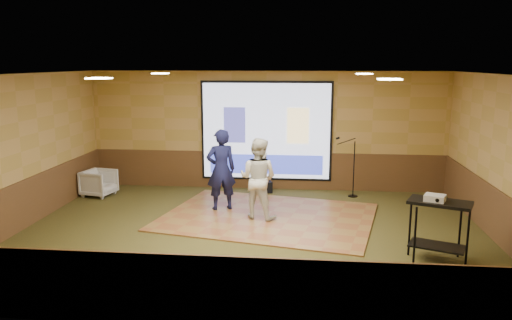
# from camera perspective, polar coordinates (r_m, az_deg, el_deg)

# --- Properties ---
(ground) EXTENTS (9.00, 9.00, 0.00)m
(ground) POSITION_cam_1_polar(r_m,az_deg,el_deg) (9.62, -0.54, -8.39)
(ground) COLOR #2E3A1A
(ground) RESTS_ON ground
(room_shell) EXTENTS (9.04, 7.04, 3.02)m
(room_shell) POSITION_cam_1_polar(r_m,az_deg,el_deg) (9.14, -0.56, 4.08)
(room_shell) COLOR tan
(room_shell) RESTS_ON ground
(wainscot_back) EXTENTS (9.00, 0.04, 0.95)m
(wainscot_back) POSITION_cam_1_polar(r_m,az_deg,el_deg) (12.83, 1.16, -1.20)
(wainscot_back) COLOR #53391B
(wainscot_back) RESTS_ON ground
(wainscot_front) EXTENTS (9.00, 0.04, 0.95)m
(wainscot_front) POSITION_cam_1_polar(r_m,az_deg,el_deg) (6.26, -4.15, -14.89)
(wainscot_front) COLOR #53391B
(wainscot_front) RESTS_ON ground
(wainscot_left) EXTENTS (0.04, 7.00, 0.95)m
(wainscot_left) POSITION_cam_1_polar(r_m,az_deg,el_deg) (10.90, -24.73, -4.48)
(wainscot_left) COLOR #53391B
(wainscot_left) RESTS_ON ground
(wainscot_right) EXTENTS (0.04, 7.00, 0.95)m
(wainscot_right) POSITION_cam_1_polar(r_m,az_deg,el_deg) (10.05, 25.92, -5.86)
(wainscot_right) COLOR #53391B
(wainscot_right) RESTS_ON ground
(projector_screen) EXTENTS (3.32, 0.06, 2.52)m
(projector_screen) POSITION_cam_1_polar(r_m,az_deg,el_deg) (12.61, 1.16, 3.20)
(projector_screen) COLOR black
(projector_screen) RESTS_ON room_shell
(downlight_nw) EXTENTS (0.32, 0.32, 0.02)m
(downlight_nw) POSITION_cam_1_polar(r_m,az_deg,el_deg) (11.28, -10.87, 9.69)
(downlight_nw) COLOR #FFE8BF
(downlight_nw) RESTS_ON room_shell
(downlight_ne) EXTENTS (0.32, 0.32, 0.02)m
(downlight_ne) POSITION_cam_1_polar(r_m,az_deg,el_deg) (10.88, 12.27, 9.59)
(downlight_ne) COLOR #FFE8BF
(downlight_ne) RESTS_ON room_shell
(downlight_sw) EXTENTS (0.32, 0.32, 0.02)m
(downlight_sw) POSITION_cam_1_polar(r_m,az_deg,el_deg) (8.17, -17.51, 8.90)
(downlight_sw) COLOR #FFE8BF
(downlight_sw) RESTS_ON room_shell
(downlight_se) EXTENTS (0.32, 0.32, 0.02)m
(downlight_se) POSITION_cam_1_polar(r_m,az_deg,el_deg) (7.61, 15.02, 8.90)
(downlight_se) COLOR #FFE8BF
(downlight_se) RESTS_ON room_shell
(dance_floor) EXTENTS (4.85, 4.06, 0.03)m
(dance_floor) POSITION_cam_1_polar(r_m,az_deg,el_deg) (10.57, 1.38, -6.49)
(dance_floor) COLOR olive
(dance_floor) RESTS_ON ground
(player_left) EXTENTS (0.76, 0.64, 1.78)m
(player_left) POSITION_cam_1_polar(r_m,az_deg,el_deg) (10.86, -4.01, -1.11)
(player_left) COLOR #14163F
(player_left) RESTS_ON dance_floor
(player_right) EXTENTS (0.97, 0.85, 1.68)m
(player_right) POSITION_cam_1_polar(r_m,az_deg,el_deg) (10.24, 0.23, -2.11)
(player_right) COLOR silver
(player_right) RESTS_ON dance_floor
(av_table) EXTENTS (0.97, 0.51, 1.02)m
(av_table) POSITION_cam_1_polar(r_m,az_deg,el_deg) (8.66, 20.18, -6.31)
(av_table) COLOR black
(av_table) RESTS_ON ground
(projector) EXTENTS (0.39, 0.37, 0.10)m
(projector) POSITION_cam_1_polar(r_m,az_deg,el_deg) (8.54, 19.77, -4.10)
(projector) COLOR silver
(projector) RESTS_ON av_table
(mic_stand) EXTENTS (0.58, 0.23, 1.47)m
(mic_stand) POSITION_cam_1_polar(r_m,az_deg,el_deg) (12.28, 10.82, -1.88)
(mic_stand) COLOR black
(mic_stand) RESTS_ON ground
(banquet_chair) EXTENTS (0.83, 0.82, 0.64)m
(banquet_chair) POSITION_cam_1_polar(r_m,az_deg,el_deg) (12.75, -17.51, -2.51)
(banquet_chair) COLOR gray
(banquet_chair) RESTS_ON ground
(duffel_bag) EXTENTS (0.52, 0.43, 0.28)m
(duffel_bag) POSITION_cam_1_polar(r_m,az_deg,el_deg) (12.50, 0.74, -3.11)
(duffel_bag) COLOR black
(duffel_bag) RESTS_ON ground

